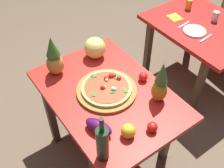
# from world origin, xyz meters

# --- Properties ---
(ground_plane) EXTENTS (10.00, 10.00, 0.00)m
(ground_plane) POSITION_xyz_m (0.00, 0.00, 0.00)
(ground_plane) COLOR brown
(display_table) EXTENTS (1.16, 0.82, 0.75)m
(display_table) POSITION_xyz_m (0.00, 0.00, 0.65)
(display_table) COLOR #523826
(display_table) RESTS_ON ground_plane
(background_table) EXTENTS (1.07, 0.83, 0.75)m
(background_table) POSITION_xyz_m (-0.21, 1.31, 0.64)
(background_table) COLOR #523826
(background_table) RESTS_ON ground_plane
(pizza_board) EXTENTS (0.45, 0.45, 0.02)m
(pizza_board) POSITION_xyz_m (-0.02, -0.00, 0.76)
(pizza_board) COLOR olive
(pizza_board) RESTS_ON display_table
(pizza) EXTENTS (0.38, 0.38, 0.06)m
(pizza) POSITION_xyz_m (-0.02, 0.00, 0.79)
(pizza) COLOR #DFB062
(pizza) RESTS_ON pizza_board
(wine_bottle) EXTENTS (0.08, 0.08, 0.37)m
(wine_bottle) POSITION_xyz_m (0.42, -0.33, 0.89)
(wine_bottle) COLOR #1B321C
(wine_bottle) RESTS_ON display_table
(pineapple_left) EXTENTS (0.13, 0.13, 0.34)m
(pineapple_left) POSITION_xyz_m (-0.42, -0.21, 0.90)
(pineapple_left) COLOR #BC8B37
(pineapple_left) RESTS_ON display_table
(pineapple_right) EXTENTS (0.11, 0.11, 0.35)m
(pineapple_right) POSITION_xyz_m (0.27, 0.26, 0.90)
(pineapple_right) COLOR #AB8221
(pineapple_right) RESTS_ON display_table
(melon) EXTENTS (0.18, 0.18, 0.18)m
(melon) POSITION_xyz_m (-0.42, 0.16, 0.84)
(melon) COLOR #E9DA6F
(melon) RESTS_ON display_table
(bell_pepper) EXTENTS (0.09, 0.09, 0.10)m
(bell_pepper) POSITION_xyz_m (0.39, -0.11, 0.79)
(bell_pepper) COLOR yellow
(bell_pepper) RESTS_ON display_table
(eggplant) EXTENTS (0.22, 0.16, 0.09)m
(eggplant) POSITION_xyz_m (0.25, -0.25, 0.79)
(eggplant) COLOR #4E124D
(eggplant) RESTS_ON display_table
(tomato_at_corner) EXTENTS (0.07, 0.07, 0.07)m
(tomato_at_corner) POSITION_xyz_m (0.45, 0.04, 0.78)
(tomato_at_corner) COLOR red
(tomato_at_corner) RESTS_ON display_table
(tomato_beside_pepper) EXTENTS (0.07, 0.07, 0.07)m
(tomato_beside_pepper) POSITION_xyz_m (0.05, 0.30, 0.78)
(tomato_beside_pepper) COLOR red
(tomato_beside_pepper) RESTS_ON display_table
(drinking_glass_juice) EXTENTS (0.06, 0.06, 0.10)m
(drinking_glass_juice) POSITION_xyz_m (-0.52, 1.41, 0.80)
(drinking_glass_juice) COLOR orange
(drinking_glass_juice) RESTS_ON background_table
(drinking_glass_water) EXTENTS (0.06, 0.06, 0.10)m
(drinking_glass_water) POSITION_xyz_m (-0.20, 1.45, 0.80)
(drinking_glass_water) COLOR silver
(drinking_glass_water) RESTS_ON background_table
(dinner_plate) EXTENTS (0.22, 0.22, 0.02)m
(dinner_plate) POSITION_xyz_m (-0.18, 1.14, 0.76)
(dinner_plate) COLOR white
(dinner_plate) RESTS_ON background_table
(fork_utensil) EXTENTS (0.03, 0.18, 0.01)m
(fork_utensil) POSITION_xyz_m (-0.32, 1.14, 0.75)
(fork_utensil) COLOR silver
(fork_utensil) RESTS_ON background_table
(knife_utensil) EXTENTS (0.03, 0.18, 0.01)m
(knife_utensil) POSITION_xyz_m (-0.04, 1.14, 0.75)
(knife_utensil) COLOR silver
(knife_utensil) RESTS_ON background_table
(napkin_folded) EXTENTS (0.16, 0.14, 0.01)m
(napkin_folded) POSITION_xyz_m (-0.47, 1.17, 0.75)
(napkin_folded) COLOR yellow
(napkin_folded) RESTS_ON background_table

